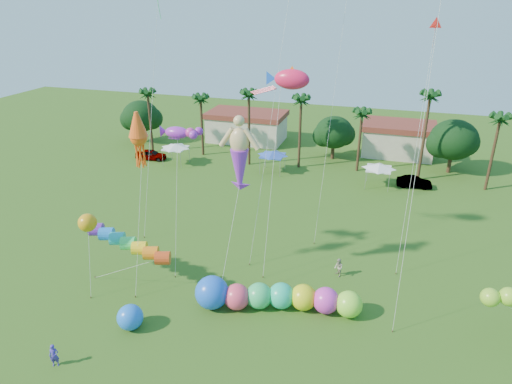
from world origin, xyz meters
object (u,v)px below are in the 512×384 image
(spectator_a, at_px, (54,355))
(car_b, at_px, (414,182))
(caterpillar_inflatable, at_px, (271,297))
(spectator_b, at_px, (339,268))
(blue_ball, at_px, (130,317))
(car_a, at_px, (151,155))

(spectator_a, bearing_deg, car_b, 33.65)
(caterpillar_inflatable, bearing_deg, spectator_b, 42.11)
(blue_ball, bearing_deg, car_a, 116.93)
(car_b, relative_size, spectator_a, 2.59)
(caterpillar_inflatable, bearing_deg, spectator_a, -152.56)
(car_b, bearing_deg, car_a, 86.86)
(car_a, xyz_separation_m, spectator_a, (14.20, -38.10, 0.06))
(spectator_b, xyz_separation_m, caterpillar_inflatable, (-4.33, -6.01, 0.27))
(car_b, relative_size, caterpillar_inflatable, 0.33)
(spectator_b, bearing_deg, spectator_a, -78.27)
(car_a, distance_m, car_b, 36.88)
(car_b, xyz_separation_m, blue_ball, (-19.92, -33.80, 0.24))
(spectator_a, relative_size, spectator_b, 0.99)
(spectator_b, bearing_deg, car_b, 131.60)
(car_a, relative_size, spectator_b, 2.69)
(spectator_b, bearing_deg, caterpillar_inflatable, -68.33)
(car_a, height_order, blue_ball, blue_ball)
(car_a, xyz_separation_m, caterpillar_inflatable, (26.14, -28.22, 0.34))
(spectator_b, height_order, caterpillar_inflatable, caterpillar_inflatable)
(spectator_a, height_order, spectator_b, spectator_b)
(spectator_a, xyz_separation_m, blue_ball, (2.76, 4.70, 0.12))
(car_a, relative_size, car_b, 1.05)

